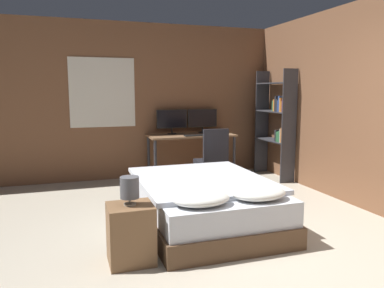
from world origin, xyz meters
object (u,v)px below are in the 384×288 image
at_px(bookshelf, 278,118).
at_px(keyboard, 195,135).
at_px(desk, 191,140).
at_px(computer_mouse, 210,134).
at_px(nightstand, 131,234).
at_px(monitor_left, 172,120).
at_px(office_chair, 212,165).
at_px(bed, 205,202).
at_px(bedside_lamp, 130,188).
at_px(monitor_right, 202,119).

bearing_deg(bookshelf, keyboard, 169.48).
relative_size(desk, computer_mouse, 21.63).
bearing_deg(desk, nightstand, -117.63).
xyz_separation_m(nightstand, desk, (1.54, 2.95, 0.41)).
bearing_deg(nightstand, bookshelf, 39.70).
relative_size(keyboard, computer_mouse, 5.30).
height_order(monitor_left, office_chair, monitor_left).
height_order(bed, keyboard, keyboard).
height_order(computer_mouse, bookshelf, bookshelf).
relative_size(keyboard, bookshelf, 0.20).
height_order(bedside_lamp, office_chair, office_chair).
bearing_deg(office_chair, monitor_left, 111.16).
relative_size(computer_mouse, office_chair, 0.07).
relative_size(bedside_lamp, office_chair, 0.27).
height_order(desk, bookshelf, bookshelf).
xyz_separation_m(bed, computer_mouse, (0.86, 2.05, 0.53)).
distance_m(office_chair, bookshelf, 1.53).
xyz_separation_m(keyboard, bookshelf, (1.43, -0.27, 0.27)).
relative_size(nightstand, bookshelf, 0.28).
height_order(nightstand, bedside_lamp, bedside_lamp).
relative_size(nightstand, computer_mouse, 7.64).
relative_size(monitor_right, computer_mouse, 7.91).
xyz_separation_m(desk, monitor_left, (-0.29, 0.22, 0.34)).
distance_m(monitor_left, computer_mouse, 0.75).
height_order(monitor_left, bookshelf, bookshelf).
distance_m(bedside_lamp, monitor_right, 3.68).
distance_m(monitor_right, computer_mouse, 0.49).
bearing_deg(bed, desk, 75.61).
height_order(monitor_right, keyboard, monitor_right).
bearing_deg(desk, bookshelf, -18.53).
relative_size(nightstand, bedside_lamp, 2.08).
height_order(keyboard, office_chair, office_chair).
xyz_separation_m(nightstand, keyboard, (1.54, 2.74, 0.52)).
bearing_deg(office_chair, nightstand, -127.06).
bearing_deg(keyboard, monitor_left, 123.85).
bearing_deg(bookshelf, office_chair, -167.39).
height_order(desk, office_chair, office_chair).
bearing_deg(desk, keyboard, -90.00).
relative_size(desk, office_chair, 1.57).
distance_m(nightstand, computer_mouse, 3.33).
height_order(bedside_lamp, desk, bedside_lamp).
relative_size(bed, office_chair, 2.07).
bearing_deg(keyboard, bed, -105.81).
height_order(keyboard, computer_mouse, computer_mouse).
bearing_deg(bookshelf, nightstand, -140.30).
xyz_separation_m(office_chair, bookshelf, (1.34, 0.30, 0.69)).
bearing_deg(keyboard, bedside_lamp, -119.44).
distance_m(desk, bookshelf, 1.56).
bearing_deg(keyboard, monitor_right, 56.15).
relative_size(bed, monitor_left, 3.59).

